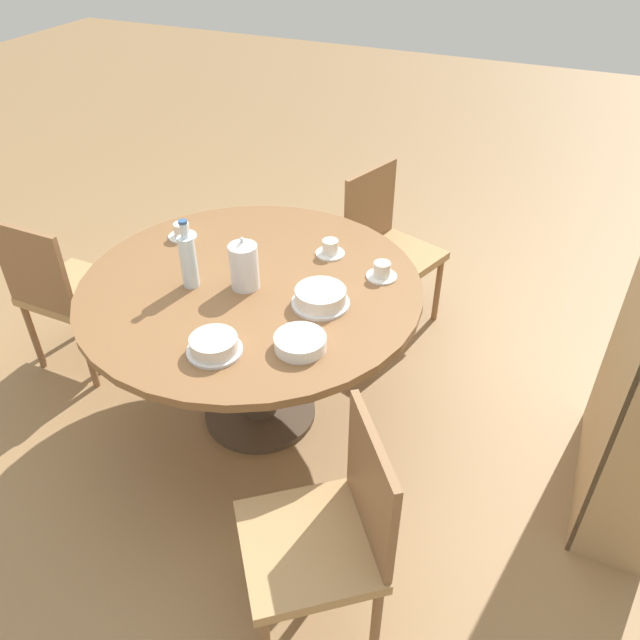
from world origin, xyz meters
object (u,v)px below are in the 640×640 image
Objects in this scene: chair_a at (64,289)px; cup_a at (182,232)px; chair_c at (387,246)px; cup_c at (382,271)px; coffee_pot at (244,265)px; cup_b at (330,249)px; chair_b at (327,533)px; cake_second at (214,345)px; cake_main at (320,297)px; water_bottle at (188,260)px.

chair_a reaches higher than cup_a.
cup_c is (0.74, 0.20, 0.31)m from chair_c.
chair_c reaches higher than cup_a.
cup_b is (-0.38, 0.22, -0.08)m from coffee_pot.
chair_b is 6.70× the size of cup_c.
cake_second is 1.54× the size of cup_a.
water_bottle is at bearing -80.84° from cake_main.
chair_a and chair_b have the same top height.
water_bottle is 0.63m from cup_b.
chair_a is at bearing -78.60° from cup_c.
chair_a is at bearing -72.59° from cup_b.
cake_second is (0.42, -0.23, -0.00)m from cake_main.
cake_second is at bearing 41.19° from cup_a.
cup_a is 1.00× the size of cup_c.
cup_a is (0.79, -0.76, 0.31)m from chair_c.
cup_c is at bearing 120.78° from coffee_pot.
cup_b is at bearing -166.94° from chair_c.
chair_b is 0.90m from cake_main.
chair_b reaches higher than cake_main.
coffee_pot is (-0.02, 1.04, 0.39)m from chair_a.
cake_second is 0.88m from cup_a.
chair_a reaches higher than cake_second.
cake_main is 1.78× the size of cup_b.
coffee_pot reaches higher than cup_a.
chair_c is at bearing 155.96° from water_bottle.
water_bottle reaches higher than cup_b.
chair_c reaches higher than cake_second.
cup_a is 0.96m from cup_c.
cake_main is (-0.01, 0.33, -0.07)m from coffee_pot.
cup_c is (-0.71, 0.38, -0.00)m from cake_second.
cup_b is (-0.39, 1.25, 0.31)m from chair_a.
cake_second is at bearing -8.12° from cup_b.
chair_b is 1.10m from coffee_pot.
water_bottle reaches higher than chair_b.
chair_b is at bearing -148.22° from chair_c.
water_bottle is at bearing -164.68° from chair_b.
cup_a is 0.70m from cup_b.
coffee_pot reaches higher than cup_b.
coffee_pot reaches higher than cake_main.
cake_main is at bearing -177.93° from chair_a.
cake_second is at bearing -28.53° from cup_c.
chair_c reaches higher than cup_b.
cake_second is (0.33, 0.32, -0.09)m from water_bottle.
chair_c is 1.14m from coffee_pot.
coffee_pot is at bearing -88.81° from cake_main.
chair_a is 1.00× the size of chair_c.
cake_main and cup_c have the same top height.
water_bottle is (-0.68, -0.90, 0.41)m from chair_b.
cake_main is 0.84m from cup_a.
chair_a is 3.77× the size of cake_main.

